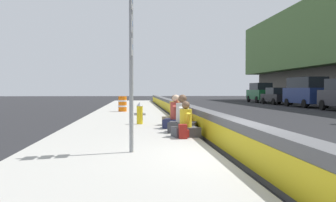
% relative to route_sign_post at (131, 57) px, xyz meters
% --- Properties ---
extents(ground_plane, '(160.00, 160.00, 0.00)m').
position_rel_route_sign_post_xyz_m(ground_plane, '(-0.66, -2.34, -2.23)').
color(ground_plane, '#232326').
rests_on(ground_plane, ground).
extents(sidewalk_strip, '(80.00, 4.40, 0.14)m').
position_rel_route_sign_post_xyz_m(sidewalk_strip, '(-0.66, 0.31, -2.16)').
color(sidewalk_strip, '#A8A59E').
rests_on(sidewalk_strip, ground_plane).
extents(jersey_barrier, '(76.00, 0.45, 0.85)m').
position_rel_route_sign_post_xyz_m(jersey_barrier, '(-0.66, -2.34, -1.81)').
color(jersey_barrier, '#545456').
rests_on(jersey_barrier, ground_plane).
extents(route_sign_post, '(0.44, 0.09, 3.60)m').
position_rel_route_sign_post_xyz_m(route_sign_post, '(0.00, 0.00, 0.00)').
color(route_sign_post, gray).
rests_on(route_sign_post, sidewalk_strip).
extents(fire_hydrant, '(0.26, 0.46, 0.88)m').
position_rel_route_sign_post_xyz_m(fire_hydrant, '(6.81, -0.25, -1.65)').
color(fire_hydrant, gold).
rests_on(fire_hydrant, sidewalk_strip).
extents(seated_person_foreground, '(0.75, 0.84, 1.04)m').
position_rel_route_sign_post_xyz_m(seated_person_foreground, '(2.66, -1.55, -1.77)').
color(seated_person_foreground, '#424247').
rests_on(seated_person_foreground, sidewalk_strip).
extents(seated_person_middle, '(0.93, 1.02, 1.22)m').
position_rel_route_sign_post_xyz_m(seated_person_middle, '(3.82, -1.60, -1.71)').
color(seated_person_middle, '#424247').
rests_on(seated_person_middle, sidewalk_strip).
extents(seated_person_rear, '(0.93, 1.02, 1.20)m').
position_rel_route_sign_post_xyz_m(seated_person_rear, '(5.11, -1.52, -1.72)').
color(seated_person_rear, '#23284C').
rests_on(seated_person_rear, sidewalk_strip).
extents(seated_person_far, '(0.89, 0.98, 1.17)m').
position_rel_route_sign_post_xyz_m(seated_person_far, '(6.35, -1.61, -1.73)').
color(seated_person_far, '#706651').
rests_on(seated_person_far, sidewalk_strip).
extents(backpack, '(0.32, 0.28, 0.40)m').
position_rel_route_sign_post_xyz_m(backpack, '(2.23, -1.42, -1.90)').
color(backpack, maroon).
rests_on(backpack, sidewalk_strip).
extents(construction_barrel, '(0.54, 0.54, 0.95)m').
position_rel_route_sign_post_xyz_m(construction_barrel, '(15.65, 0.73, -1.61)').
color(construction_barrel, orange).
rests_on(construction_barrel, sidewalk_strip).
extents(parked_car_midline, '(5.17, 2.24, 2.56)m').
position_rel_route_sign_post_xyz_m(parked_car_midline, '(23.02, -14.63, -0.88)').
color(parked_car_midline, navy).
rests_on(parked_car_midline, ground_plane).
extents(parked_car_far, '(4.54, 2.02, 1.71)m').
position_rel_route_sign_post_xyz_m(parked_car_far, '(29.37, -14.46, -1.37)').
color(parked_car_far, black).
rests_on(parked_car_far, ground_plane).
extents(parked_car_farther, '(4.82, 2.09, 2.28)m').
position_rel_route_sign_post_xyz_m(parked_car_farther, '(34.98, -14.63, -1.05)').
color(parked_car_farther, '#145128').
rests_on(parked_car_farther, ground_plane).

